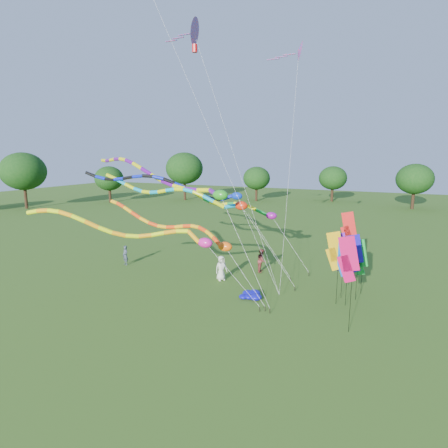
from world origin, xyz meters
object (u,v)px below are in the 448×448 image
at_px(tube_kite_red, 181,229).
at_px(person_b, 125,255).
at_px(person_a, 221,268).
at_px(tube_kite_orange, 140,231).
at_px(person_c, 262,260).
at_px(blue_nylon_heap, 254,295).

xyz_separation_m(tube_kite_red, person_b, (-6.94, 2.37, -3.30)).
relative_size(person_a, person_b, 1.12).
bearing_deg(person_a, tube_kite_red, 178.13).
xyz_separation_m(tube_kite_orange, person_a, (2.24, 6.39, -3.80)).
height_order(tube_kite_red, person_c, tube_kite_red).
xyz_separation_m(blue_nylon_heap, person_a, (-3.40, 2.20, 0.74)).
bearing_deg(person_c, person_a, 137.40).
bearing_deg(person_c, blue_nylon_heap, -175.24).
relative_size(blue_nylon_heap, person_c, 0.68).
bearing_deg(person_c, tube_kite_orange, 146.36).
relative_size(tube_kite_red, person_b, 8.14).
distance_m(tube_kite_red, person_a, 4.43).
bearing_deg(person_b, person_c, 35.94).
height_order(tube_kite_red, person_b, tube_kite_red).
relative_size(tube_kite_red, blue_nylon_heap, 10.64).
xyz_separation_m(person_a, person_b, (-8.93, 0.06, -0.10)).
relative_size(person_a, person_c, 0.99).
distance_m(tube_kite_red, person_c, 7.50).
distance_m(tube_kite_orange, blue_nylon_heap, 8.36).
relative_size(tube_kite_orange, person_a, 7.07).
xyz_separation_m(person_a, person_c, (2.05, 3.13, 0.01)).
relative_size(tube_kite_red, tube_kite_orange, 1.03).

